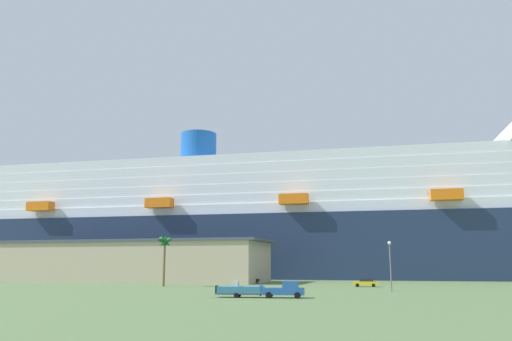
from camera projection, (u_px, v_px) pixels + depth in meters
ground_plane at (284, 282)px, 118.45m from camera, size 600.00×600.00×0.00m
cruise_ship at (306, 226)px, 152.79m from camera, size 271.04×53.34×52.94m
terminal_building at (127, 261)px, 124.79m from camera, size 72.97×22.33×10.01m
pickup_truck at (285, 290)px, 66.07m from camera, size 5.85×2.99×2.20m
small_boat_on_trailer at (245, 290)px, 66.84m from camera, size 8.21×2.91×2.15m
palm_tree at (165, 246)px, 99.54m from camera, size 3.20×2.78×9.73m
street_lamp at (390, 259)px, 80.31m from camera, size 0.56×0.56×8.00m
parked_car_yellow_taxi at (366, 282)px, 96.45m from camera, size 4.73×2.41×1.58m
parked_car_black_coupe at (249, 280)px, 112.10m from camera, size 4.47×2.47×1.58m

